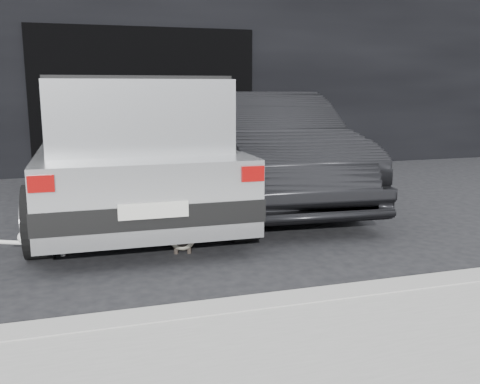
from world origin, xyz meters
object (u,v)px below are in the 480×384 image
object	(u,v)px
second_car	(265,147)
cat_white	(50,236)
silver_hatchback	(130,141)
cat_siamese	(182,239)

from	to	relation	value
second_car	cat_white	size ratio (longest dim) A/B	5.73
silver_hatchback	cat_siamese	xyz separation A→B (m)	(0.31, -1.65, -0.79)
cat_siamese	silver_hatchback	bearing A→B (deg)	-68.14
cat_white	second_car	bearing A→B (deg)	135.11
cat_siamese	cat_white	size ratio (longest dim) A/B	0.93
second_car	cat_white	bearing A→B (deg)	-143.32
silver_hatchback	second_car	size ratio (longest dim) A/B	1.00
silver_hatchback	cat_white	distance (m)	1.82
second_car	cat_white	world-z (taller)	second_car
cat_siamese	cat_white	xyz separation A→B (m)	(-1.21, 0.25, 0.06)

